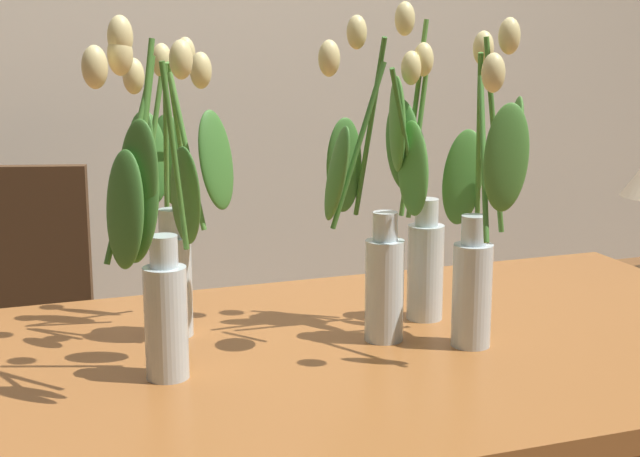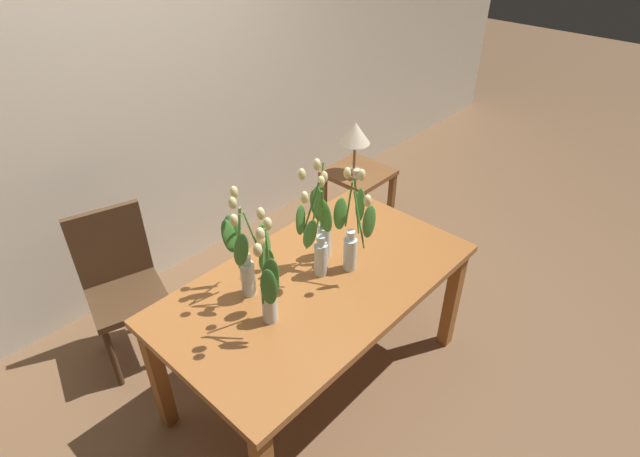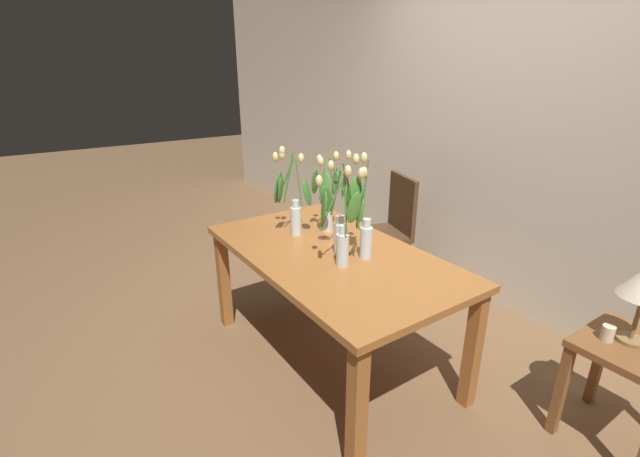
{
  "view_description": "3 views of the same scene",
  "coord_description": "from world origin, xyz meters",
  "views": [
    {
      "loc": [
        -0.61,
        -1.47,
        1.29
      ],
      "look_at": [
        -0.06,
        0.04,
        0.95
      ],
      "focal_mm": 54.16,
      "sensor_mm": 36.0,
      "label": 1
    },
    {
      "loc": [
        -1.41,
        -1.32,
        2.39
      ],
      "look_at": [
        0.05,
        0.03,
        1.01
      ],
      "focal_mm": 28.54,
      "sensor_mm": 36.0,
      "label": 2
    },
    {
      "loc": [
        1.86,
        -1.34,
        1.75
      ],
      "look_at": [
        -0.01,
        -0.07,
        0.89
      ],
      "focal_mm": 24.23,
      "sensor_mm": 36.0,
      "label": 3
    }
  ],
  "objects": [
    {
      "name": "tulip_vase_4",
      "position": [
        0.15,
        0.1,
        0.93
      ],
      "size": [
        0.12,
        0.15,
        0.59
      ],
      "color": "silver",
      "rests_on": "dining_table"
    },
    {
      "name": "tulip_vase_1",
      "position": [
        0.04,
        0.05,
        0.95
      ],
      "size": [
        0.24,
        0.23,
        0.56
      ],
      "color": "silver",
      "rests_on": "dining_table"
    },
    {
      "name": "dining_chair",
      "position": [
        -0.56,
        0.99,
        0.52
      ],
      "size": [
        0.5,
        0.5,
        0.93
      ],
      "color": "#4C331E",
      "rests_on": "ground"
    },
    {
      "name": "tulip_vase_3",
      "position": [
        0.19,
        -0.06,
        0.95
      ],
      "size": [
        0.17,
        0.27,
        0.56
      ],
      "color": "silver",
      "rests_on": "dining_table"
    },
    {
      "name": "tulip_vase_0",
      "position": [
        -0.29,
        0.18,
        0.96
      ],
      "size": [
        0.21,
        0.26,
        0.52
      ],
      "color": "silver",
      "rests_on": "dining_table"
    },
    {
      "name": "room_wall_rear",
      "position": [
        0.0,
        1.53,
        1.35
      ],
      "size": [
        9.0,
        0.1,
        2.7
      ],
      "primitive_type": "cube",
      "color": "beige",
      "rests_on": "ground"
    },
    {
      "name": "dining_table",
      "position": [
        0.0,
        0.0,
        0.65
      ],
      "size": [
        1.6,
        0.9,
        0.74
      ],
      "color": "#A3602D",
      "rests_on": "ground"
    },
    {
      "name": "side_table",
      "position": [
        1.3,
        0.78,
        0.43
      ],
      "size": [
        0.44,
        0.44,
        0.55
      ],
      "color": "brown",
      "rests_on": "ground"
    },
    {
      "name": "ground_plane",
      "position": [
        0.0,
        0.0,
        0.0
      ],
      "size": [
        18.0,
        18.0,
        0.0
      ],
      "primitive_type": "plane",
      "color": "brown"
    },
    {
      "name": "pillar_candle",
      "position": [
        1.2,
        0.72,
        0.59
      ],
      "size": [
        0.06,
        0.06,
        0.07
      ],
      "primitive_type": "cylinder",
      "color": "beige",
      "rests_on": "side_table"
    },
    {
      "name": "tulip_vase_2",
      "position": [
        -0.36,
        -0.05,
        0.96
      ],
      "size": [
        0.2,
        0.24,
        0.56
      ],
      "color": "silver",
      "rests_on": "dining_table"
    }
  ]
}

